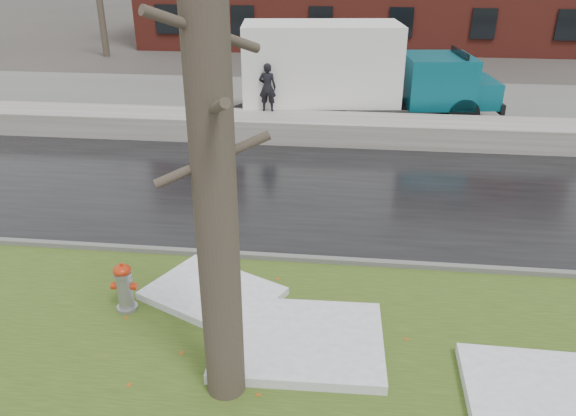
# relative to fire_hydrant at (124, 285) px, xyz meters

# --- Properties ---
(ground) EXTENTS (120.00, 120.00, 0.00)m
(ground) POSITION_rel_fire_hydrant_xyz_m (1.97, 0.96, -0.53)
(ground) COLOR #47423D
(ground) RESTS_ON ground
(verge) EXTENTS (60.00, 4.50, 0.04)m
(verge) POSITION_rel_fire_hydrant_xyz_m (1.97, -0.29, -0.51)
(verge) COLOR #2F4918
(verge) RESTS_ON ground
(road) EXTENTS (60.00, 7.00, 0.03)m
(road) POSITION_rel_fire_hydrant_xyz_m (1.97, 5.46, -0.51)
(road) COLOR black
(road) RESTS_ON ground
(parking_lot) EXTENTS (60.00, 9.00, 0.03)m
(parking_lot) POSITION_rel_fire_hydrant_xyz_m (1.97, 13.96, -0.51)
(parking_lot) COLOR slate
(parking_lot) RESTS_ON ground
(curb) EXTENTS (60.00, 0.15, 0.14)m
(curb) POSITION_rel_fire_hydrant_xyz_m (1.97, 1.96, -0.46)
(curb) COLOR slate
(curb) RESTS_ON ground
(snowbank) EXTENTS (60.00, 1.60, 0.75)m
(snowbank) POSITION_rel_fire_hydrant_xyz_m (1.97, 9.66, -0.15)
(snowbank) COLOR #B3ACA3
(snowbank) RESTS_ON ground
(fire_hydrant) EXTENTS (0.44, 0.38, 0.91)m
(fire_hydrant) POSITION_rel_fire_hydrant_xyz_m (0.00, 0.00, 0.00)
(fire_hydrant) COLOR gray
(fire_hydrant) RESTS_ON verge
(tree) EXTENTS (1.34, 1.55, 6.71)m
(tree) POSITION_rel_fire_hydrant_xyz_m (2.10, -1.66, 2.89)
(tree) COLOR brown
(tree) RESTS_ON verge
(box_truck) EXTENTS (10.20, 3.33, 3.37)m
(box_truck) POSITION_rel_fire_hydrant_xyz_m (3.64, 11.90, 1.25)
(box_truck) COLOR black
(box_truck) RESTS_ON ground
(worker) EXTENTS (0.57, 0.38, 1.56)m
(worker) POSITION_rel_fire_hydrant_xyz_m (0.95, 10.22, 1.00)
(worker) COLOR black
(worker) RESTS_ON snowbank
(snow_patch_near) EXTENTS (2.66, 2.07, 0.16)m
(snow_patch_near) POSITION_rel_fire_hydrant_xyz_m (3.04, -0.61, -0.41)
(snow_patch_near) COLOR white
(snow_patch_near) RESTS_ON verge
(snow_patch_far) EXTENTS (2.68, 2.41, 0.14)m
(snow_patch_far) POSITION_rel_fire_hydrant_xyz_m (1.38, 0.52, -0.42)
(snow_patch_far) COLOR white
(snow_patch_far) RESTS_ON verge
(snow_patch_side) EXTENTS (2.83, 1.85, 0.18)m
(snow_patch_side) POSITION_rel_fire_hydrant_xyz_m (6.84, -1.44, -0.40)
(snow_patch_side) COLOR white
(snow_patch_side) RESTS_ON verge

